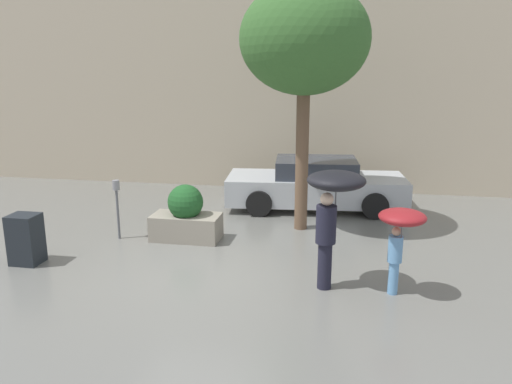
# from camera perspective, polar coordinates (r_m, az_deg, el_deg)

# --- Properties ---
(ground_plane) EXTENTS (40.00, 40.00, 0.00)m
(ground_plane) POSITION_cam_1_polar(r_m,az_deg,el_deg) (8.72, -6.36, -9.02)
(ground_plane) COLOR slate
(building_facade) EXTENTS (18.00, 0.30, 6.00)m
(building_facade) POSITION_cam_1_polar(r_m,az_deg,el_deg) (14.39, 0.81, 12.36)
(building_facade) COLOR #B7A88E
(building_facade) RESTS_ON ground
(planter_box) EXTENTS (1.38, 0.71, 1.14)m
(planter_box) POSITION_cam_1_polar(r_m,az_deg,el_deg) (10.19, -8.01, -2.80)
(planter_box) COLOR gray
(planter_box) RESTS_ON ground
(person_adult) EXTENTS (0.90, 0.90, 1.89)m
(person_adult) POSITION_cam_1_polar(r_m,az_deg,el_deg) (7.69, 8.79, -0.73)
(person_adult) COLOR #1E1E2D
(person_adult) RESTS_ON ground
(person_child) EXTENTS (0.70, 0.70, 1.37)m
(person_child) POSITION_cam_1_polar(r_m,az_deg,el_deg) (7.73, 16.19, -3.88)
(person_child) COLOR #669ED1
(person_child) RESTS_ON ground
(parked_car_near) EXTENTS (4.48, 2.20, 1.24)m
(parked_car_near) POSITION_cam_1_polar(r_m,az_deg,el_deg) (12.45, 6.83, 0.79)
(parked_car_near) COLOR #B7BCC1
(parked_car_near) RESTS_ON ground
(street_tree) EXTENTS (2.62, 2.62, 5.08)m
(street_tree) POSITION_cam_1_polar(r_m,az_deg,el_deg) (10.44, 5.58, 16.83)
(street_tree) COLOR brown
(street_tree) RESTS_ON ground
(parking_meter) EXTENTS (0.14, 0.14, 1.23)m
(parking_meter) POSITION_cam_1_polar(r_m,az_deg,el_deg) (10.41, -15.63, -0.53)
(parking_meter) COLOR #595B60
(parking_meter) RESTS_ON ground
(newspaper_box) EXTENTS (0.50, 0.44, 0.90)m
(newspaper_box) POSITION_cam_1_polar(r_m,az_deg,el_deg) (9.77, -24.82, -4.92)
(newspaper_box) COLOR #1E2328
(newspaper_box) RESTS_ON ground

